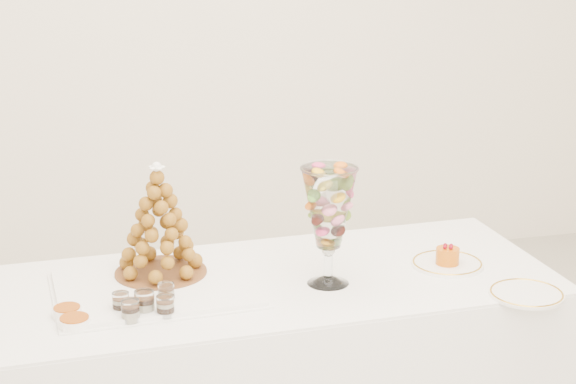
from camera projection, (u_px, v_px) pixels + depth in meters
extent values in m
cube|color=white|center=(262.00, 383.00, 3.02)|extent=(1.82, 0.77, 0.68)
cube|color=white|center=(261.00, 282.00, 2.92)|extent=(1.81, 0.77, 0.01)
cube|color=white|center=(156.00, 289.00, 2.84)|extent=(0.59, 0.45, 0.02)
cylinder|color=white|center=(328.00, 280.00, 2.90)|extent=(0.13, 0.13, 0.02)
cylinder|color=white|center=(328.00, 263.00, 2.88)|extent=(0.03, 0.03, 0.09)
sphere|color=white|center=(328.00, 249.00, 2.87)|extent=(0.04, 0.04, 0.04)
cylinder|color=white|center=(447.00, 264.00, 3.04)|extent=(0.23, 0.23, 0.01)
cylinder|color=white|center=(526.00, 294.00, 2.81)|extent=(0.22, 0.22, 0.01)
cylinder|color=white|center=(121.00, 304.00, 2.68)|extent=(0.06, 0.06, 0.06)
cylinder|color=white|center=(145.00, 304.00, 2.66)|extent=(0.06, 0.06, 0.07)
cylinder|color=white|center=(166.00, 294.00, 2.74)|extent=(0.05, 0.05, 0.06)
cylinder|color=white|center=(130.00, 312.00, 2.62)|extent=(0.05, 0.05, 0.07)
cylinder|color=white|center=(165.00, 307.00, 2.65)|extent=(0.05, 0.05, 0.07)
cylinder|color=white|center=(67.00, 312.00, 2.67)|extent=(0.08, 0.08, 0.03)
cylinder|color=white|center=(75.00, 323.00, 2.60)|extent=(0.09, 0.09, 0.03)
cylinder|color=brown|center=(161.00, 272.00, 2.93)|extent=(0.28, 0.28, 0.01)
cone|color=brown|center=(159.00, 219.00, 2.88)|extent=(0.27, 0.27, 0.34)
sphere|color=white|center=(157.00, 168.00, 2.83)|extent=(0.03, 0.03, 0.03)
cylinder|color=#C95C09|center=(448.00, 256.00, 3.02)|extent=(0.07, 0.07, 0.05)
sphere|color=maroon|center=(451.00, 246.00, 3.02)|extent=(0.01, 0.01, 0.01)
sphere|color=maroon|center=(445.00, 245.00, 3.02)|extent=(0.01, 0.01, 0.01)
sphere|color=maroon|center=(445.00, 247.00, 3.00)|extent=(0.01, 0.01, 0.01)
sphere|color=maroon|center=(451.00, 248.00, 3.00)|extent=(0.01, 0.01, 0.01)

